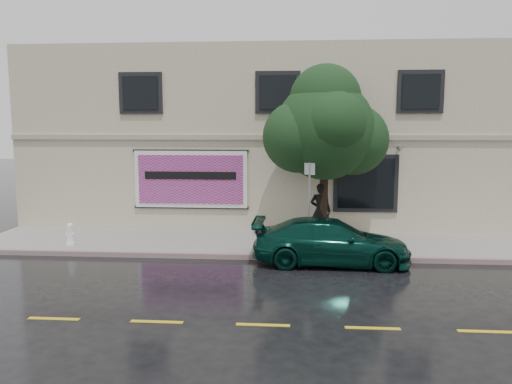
# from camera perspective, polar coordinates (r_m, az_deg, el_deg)

# --- Properties ---
(ground) EXTENTS (90.00, 90.00, 0.00)m
(ground) POSITION_cam_1_polar(r_m,az_deg,el_deg) (13.78, 1.70, -9.38)
(ground) COLOR black
(ground) RESTS_ON ground
(sidewalk) EXTENTS (20.00, 3.50, 0.15)m
(sidewalk) POSITION_cam_1_polar(r_m,az_deg,el_deg) (16.89, 2.21, -5.92)
(sidewalk) COLOR #9D9B95
(sidewalk) RESTS_ON ground
(curb) EXTENTS (20.00, 0.18, 0.16)m
(curb) POSITION_cam_1_polar(r_m,az_deg,el_deg) (15.20, 1.96, -7.46)
(curb) COLOR gray
(curb) RESTS_ON ground
(road_marking) EXTENTS (19.00, 0.12, 0.01)m
(road_marking) POSITION_cam_1_polar(r_m,az_deg,el_deg) (10.48, 0.80, -14.94)
(road_marking) COLOR gold
(road_marking) RESTS_ON ground
(building) EXTENTS (20.00, 8.12, 7.00)m
(building) POSITION_cam_1_polar(r_m,az_deg,el_deg) (22.17, 2.81, 6.24)
(building) COLOR beige
(building) RESTS_ON ground
(billboard) EXTENTS (4.30, 0.16, 2.20)m
(billboard) POSITION_cam_1_polar(r_m,az_deg,el_deg) (18.58, -7.48, 1.45)
(billboard) COLOR white
(billboard) RESTS_ON ground
(car) EXTENTS (4.58, 2.08, 1.32)m
(car) POSITION_cam_1_polar(r_m,az_deg,el_deg) (14.80, 8.55, -5.62)
(car) COLOR #083229
(car) RESTS_ON ground
(pedestrian) EXTENTS (0.78, 0.59, 1.94)m
(pedestrian) POSITION_cam_1_polar(r_m,az_deg,el_deg) (17.20, 7.39, -2.18)
(pedestrian) COLOR black
(pedestrian) RESTS_ON sidewalk
(umbrella) EXTENTS (1.14, 1.14, 0.78)m
(umbrella) POSITION_cam_1_polar(r_m,az_deg,el_deg) (17.02, 7.47, 2.34)
(umbrella) COLOR black
(umbrella) RESTS_ON pedestrian
(street_tree) EXTENTS (3.33, 3.33, 5.38)m
(street_tree) POSITION_cam_1_polar(r_m,az_deg,el_deg) (16.93, 7.87, 6.97)
(street_tree) COLOR black
(street_tree) RESTS_ON sidewalk
(fire_hydrant) EXTENTS (0.30, 0.28, 0.72)m
(fire_hydrant) POSITION_cam_1_polar(r_m,az_deg,el_deg) (17.43, -20.45, -4.54)
(fire_hydrant) COLOR white
(fire_hydrant) RESTS_ON sidewalk
(sign_pole) EXTENTS (0.33, 0.16, 2.84)m
(sign_pole) POSITION_cam_1_polar(r_m,az_deg,el_deg) (15.89, 6.12, -0.36)
(sign_pole) COLOR gray
(sign_pole) RESTS_ON sidewalk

